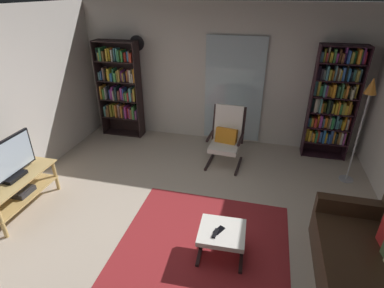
{
  "coord_description": "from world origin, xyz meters",
  "views": [
    {
      "loc": [
        0.85,
        -2.76,
        2.79
      ],
      "look_at": [
        -0.07,
        0.98,
        0.8
      ],
      "focal_mm": 28.3,
      "sensor_mm": 36.0,
      "label": 1
    }
  ],
  "objects_px": {
    "leather_sofa": "(378,276)",
    "tv_remote": "(215,233)",
    "tv_stand": "(18,188)",
    "floor_lamp_by_shelf": "(367,104)",
    "television": "(8,161)",
    "bookshelf_near_tv": "(120,87)",
    "lounge_armchair": "(227,135)",
    "cell_phone": "(219,230)",
    "ottoman": "(222,235)",
    "bookshelf_near_sofa": "(333,101)",
    "wall_clock": "(137,43)"
  },
  "relations": [
    {
      "from": "leather_sofa",
      "to": "tv_remote",
      "type": "bearing_deg",
      "value": 175.96
    },
    {
      "from": "tv_stand",
      "to": "floor_lamp_by_shelf",
      "type": "bearing_deg",
      "value": 22.18
    },
    {
      "from": "television",
      "to": "tv_remote",
      "type": "xyz_separation_m",
      "value": [
        2.79,
        -0.23,
        -0.4
      ]
    },
    {
      "from": "leather_sofa",
      "to": "bookshelf_near_tv",
      "type": "bearing_deg",
      "value": 143.69
    },
    {
      "from": "lounge_armchair",
      "to": "floor_lamp_by_shelf",
      "type": "relative_size",
      "value": 0.61
    },
    {
      "from": "tv_stand",
      "to": "cell_phone",
      "type": "height_order",
      "value": "tv_stand"
    },
    {
      "from": "ottoman",
      "to": "tv_stand",
      "type": "bearing_deg",
      "value": 176.79
    },
    {
      "from": "tv_stand",
      "to": "television",
      "type": "height_order",
      "value": "television"
    },
    {
      "from": "television",
      "to": "cell_phone",
      "type": "relative_size",
      "value": 6.06
    },
    {
      "from": "bookshelf_near_tv",
      "to": "floor_lamp_by_shelf",
      "type": "relative_size",
      "value": 1.14
    },
    {
      "from": "bookshelf_near_sofa",
      "to": "ottoman",
      "type": "relative_size",
      "value": 3.7
    },
    {
      "from": "leather_sofa",
      "to": "floor_lamp_by_shelf",
      "type": "distance_m",
      "value": 2.45
    },
    {
      "from": "ottoman",
      "to": "floor_lamp_by_shelf",
      "type": "distance_m",
      "value": 2.86
    },
    {
      "from": "leather_sofa",
      "to": "bookshelf_near_sofa",
      "type": "bearing_deg",
      "value": 91.93
    },
    {
      "from": "bookshelf_near_tv",
      "to": "lounge_armchair",
      "type": "relative_size",
      "value": 1.88
    },
    {
      "from": "bookshelf_near_tv",
      "to": "floor_lamp_by_shelf",
      "type": "distance_m",
      "value": 4.36
    },
    {
      "from": "lounge_armchair",
      "to": "wall_clock",
      "type": "height_order",
      "value": "wall_clock"
    },
    {
      "from": "television",
      "to": "floor_lamp_by_shelf",
      "type": "bearing_deg",
      "value": 22.25
    },
    {
      "from": "ottoman",
      "to": "wall_clock",
      "type": "xyz_separation_m",
      "value": [
        -2.17,
        3.01,
        1.55
      ]
    },
    {
      "from": "tv_stand",
      "to": "wall_clock",
      "type": "height_order",
      "value": "wall_clock"
    },
    {
      "from": "tv_stand",
      "to": "bookshelf_near_sofa",
      "type": "xyz_separation_m",
      "value": [
        4.31,
        2.67,
        0.71
      ]
    },
    {
      "from": "television",
      "to": "bookshelf_near_tv",
      "type": "distance_m",
      "value": 2.7
    },
    {
      "from": "cell_phone",
      "to": "floor_lamp_by_shelf",
      "type": "height_order",
      "value": "floor_lamp_by_shelf"
    },
    {
      "from": "leather_sofa",
      "to": "television",
      "type": "bearing_deg",
      "value": 175.6
    },
    {
      "from": "cell_phone",
      "to": "floor_lamp_by_shelf",
      "type": "bearing_deg",
      "value": 77.45
    },
    {
      "from": "leather_sofa",
      "to": "ottoman",
      "type": "bearing_deg",
      "value": 173.22
    },
    {
      "from": "television",
      "to": "wall_clock",
      "type": "bearing_deg",
      "value": 76.55
    },
    {
      "from": "bookshelf_near_sofa",
      "to": "television",
      "type": "bearing_deg",
      "value": -148.14
    },
    {
      "from": "lounge_armchair",
      "to": "floor_lamp_by_shelf",
      "type": "height_order",
      "value": "floor_lamp_by_shelf"
    },
    {
      "from": "leather_sofa",
      "to": "floor_lamp_by_shelf",
      "type": "bearing_deg",
      "value": 85.1
    },
    {
      "from": "tv_remote",
      "to": "wall_clock",
      "type": "height_order",
      "value": "wall_clock"
    },
    {
      "from": "ottoman",
      "to": "wall_clock",
      "type": "distance_m",
      "value": 4.02
    },
    {
      "from": "leather_sofa",
      "to": "floor_lamp_by_shelf",
      "type": "xyz_separation_m",
      "value": [
        0.19,
        2.22,
        1.01
      ]
    },
    {
      "from": "bookshelf_near_tv",
      "to": "bookshelf_near_sofa",
      "type": "relative_size",
      "value": 0.96
    },
    {
      "from": "television",
      "to": "bookshelf_near_sofa",
      "type": "bearing_deg",
      "value": 31.86
    },
    {
      "from": "bookshelf_near_sofa",
      "to": "wall_clock",
      "type": "xyz_separation_m",
      "value": [
        -3.62,
        0.18,
        0.8
      ]
    },
    {
      "from": "bookshelf_near_tv",
      "to": "cell_phone",
      "type": "relative_size",
      "value": 13.7
    },
    {
      "from": "cell_phone",
      "to": "floor_lamp_by_shelf",
      "type": "xyz_separation_m",
      "value": [
        1.77,
        2.05,
        0.94
      ]
    },
    {
      "from": "television",
      "to": "floor_lamp_by_shelf",
      "type": "height_order",
      "value": "floor_lamp_by_shelf"
    },
    {
      "from": "lounge_armchair",
      "to": "tv_remote",
      "type": "height_order",
      "value": "lounge_armchair"
    },
    {
      "from": "television",
      "to": "leather_sofa",
      "type": "height_order",
      "value": "television"
    },
    {
      "from": "leather_sofa",
      "to": "lounge_armchair",
      "type": "bearing_deg",
      "value": 128.07
    },
    {
      "from": "bookshelf_near_sofa",
      "to": "floor_lamp_by_shelf",
      "type": "bearing_deg",
      "value": -69.85
    },
    {
      "from": "tv_stand",
      "to": "bookshelf_near_sofa",
      "type": "bearing_deg",
      "value": 31.79
    },
    {
      "from": "lounge_armchair",
      "to": "ottoman",
      "type": "height_order",
      "value": "lounge_armchair"
    },
    {
      "from": "tv_remote",
      "to": "floor_lamp_by_shelf",
      "type": "xyz_separation_m",
      "value": [
        1.81,
        2.11,
        0.93
      ]
    },
    {
      "from": "lounge_armchair",
      "to": "bookshelf_near_tv",
      "type": "bearing_deg",
      "value": 163.09
    },
    {
      "from": "bookshelf_near_sofa",
      "to": "lounge_armchair",
      "type": "bearing_deg",
      "value": -157.71
    },
    {
      "from": "leather_sofa",
      "to": "cell_phone",
      "type": "xyz_separation_m",
      "value": [
        -1.58,
        0.18,
        0.07
      ]
    },
    {
      "from": "bookshelf_near_tv",
      "to": "lounge_armchair",
      "type": "bearing_deg",
      "value": -16.91
    }
  ]
}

